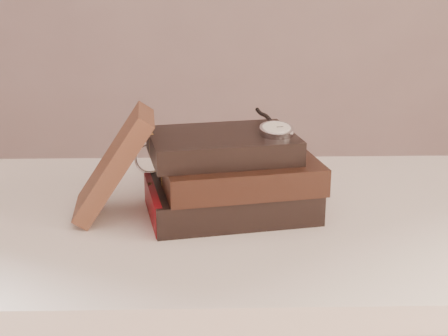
{
  "coord_description": "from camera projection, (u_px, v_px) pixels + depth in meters",
  "views": [
    {
      "loc": [
        -0.01,
        -0.62,
        1.15
      ],
      "look_at": [
        0.02,
        0.35,
        0.82
      ],
      "focal_mm": 52.12,
      "sensor_mm": 36.0,
      "label": 1
    }
  ],
  "objects": [
    {
      "name": "eyeglasses",
      "position": [
        166.0,
        157.0,
        1.09
      ],
      "size": [
        0.13,
        0.14,
        0.05
      ],
      "color": "silver",
      "rests_on": "book_stack"
    },
    {
      "name": "pocket_watch",
      "position": [
        275.0,
        129.0,
        1.01
      ],
      "size": [
        0.06,
        0.16,
        0.02
      ],
      "color": "silver",
      "rests_on": "book_stack"
    },
    {
      "name": "table",
      "position": [
        212.0,
        264.0,
        1.08
      ],
      "size": [
        1.0,
        0.6,
        0.75
      ],
      "color": "white",
      "rests_on": "ground"
    },
    {
      "name": "journal",
      "position": [
        114.0,
        164.0,
        1.01
      ],
      "size": [
        0.14,
        0.13,
        0.17
      ],
      "primitive_type": "cube",
      "rotation": [
        0.0,
        0.6,
        0.09
      ],
      "color": "#432519",
      "rests_on": "table"
    },
    {
      "name": "book_stack",
      "position": [
        231.0,
        177.0,
        1.03
      ],
      "size": [
        0.29,
        0.22,
        0.13
      ],
      "color": "black",
      "rests_on": "table"
    }
  ]
}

